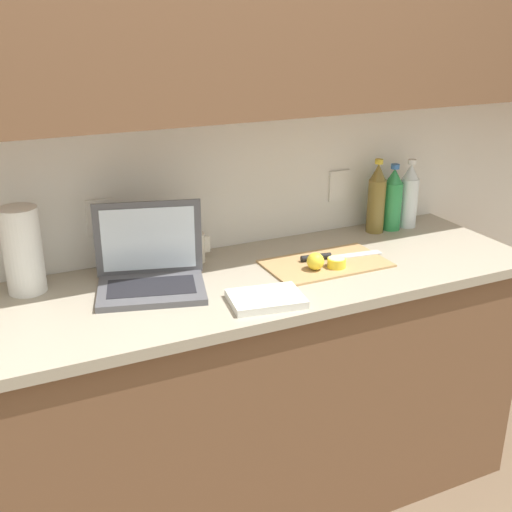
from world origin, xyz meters
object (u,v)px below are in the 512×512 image
object	(u,v)px
bottle_water_clear	(409,196)
measuring_cup	(193,248)
lemon_half_cut	(337,263)
paper_towel_roll	(23,250)
cutting_board	(326,264)
laptop	(150,269)
bottle_green_soda	(376,199)
bottle_oil_tall	(393,200)
lemon_whole_beside	(315,261)
knife	(327,256)

from	to	relation	value
bottle_water_clear	measuring_cup	distance (m)	0.92
lemon_half_cut	paper_towel_roll	distance (m)	1.02
cutting_board	laptop	bearing A→B (deg)	172.76
bottle_green_soda	cutting_board	bearing A→B (deg)	-148.24
laptop	bottle_oil_tall	bearing A→B (deg)	23.27
lemon_whole_beside	bottle_oil_tall	distance (m)	0.57
bottle_green_soda	bottle_oil_tall	distance (m)	0.08
knife	lemon_half_cut	size ratio (longest dim) A/B	4.86
lemon_half_cut	bottle_green_soda	distance (m)	0.45
cutting_board	lemon_whole_beside	xyz separation A→B (m)	(-0.07, -0.04, 0.03)
bottle_green_soda	paper_towel_roll	size ratio (longest dim) A/B	1.07
laptop	measuring_cup	world-z (taller)	laptop
cutting_board	bottle_water_clear	bearing A→B (deg)	23.22
lemon_half_cut	lemon_whole_beside	distance (m)	0.08
laptop	bottle_water_clear	distance (m)	1.13
bottle_green_soda	paper_towel_roll	xyz separation A→B (m)	(-1.32, -0.01, 0.00)
knife	paper_towel_roll	world-z (taller)	paper_towel_roll
lemon_whole_beside	paper_towel_roll	world-z (taller)	paper_towel_roll
knife	paper_towel_roll	bearing A→B (deg)	176.65
laptop	bottle_green_soda	world-z (taller)	bottle_green_soda
lemon_half_cut	bottle_oil_tall	xyz separation A→B (m)	(0.43, 0.27, 0.10)
bottle_water_clear	cutting_board	bearing A→B (deg)	-156.78
lemon_half_cut	measuring_cup	distance (m)	0.50
bottle_water_clear	laptop	bearing A→B (deg)	-172.63
knife	bottle_oil_tall	distance (m)	0.47
laptop	measuring_cup	xyz separation A→B (m)	(0.20, 0.15, -0.01)
lemon_whole_beside	cutting_board	bearing A→B (deg)	30.92
cutting_board	bottle_green_soda	bearing A→B (deg)	31.76
laptop	knife	world-z (taller)	laptop
cutting_board	bottle_oil_tall	size ratio (longest dim) A/B	1.59
bottle_green_soda	paper_towel_roll	world-z (taller)	bottle_green_soda
laptop	bottle_oil_tall	xyz separation A→B (m)	(1.04, 0.14, 0.06)
bottle_water_clear	bottle_oil_tall	bearing A→B (deg)	-180.00
lemon_whole_beside	bottle_oil_tall	size ratio (longest dim) A/B	0.22
lemon_whole_beside	bottle_water_clear	size ratio (longest dim) A/B	0.21
cutting_board	lemon_whole_beside	bearing A→B (deg)	-149.08
laptop	measuring_cup	bearing A→B (deg)	52.40
bottle_green_soda	bottle_oil_tall	bearing A→B (deg)	-0.00
knife	measuring_cup	distance (m)	0.47
bottle_water_clear	paper_towel_roll	world-z (taller)	bottle_water_clear
knife	paper_towel_roll	size ratio (longest dim) A/B	1.12
knife	measuring_cup	xyz separation A→B (m)	(-0.43, 0.20, 0.03)
laptop	lemon_whole_beside	world-z (taller)	laptop
measuring_cup	knife	bearing A→B (deg)	-24.94
laptop	paper_towel_roll	world-z (taller)	paper_towel_roll
lemon_half_cut	lemon_whole_beside	world-z (taller)	lemon_whole_beside
bottle_green_soda	paper_towel_roll	distance (m)	1.32
laptop	cutting_board	bearing A→B (deg)	8.10
lemon_whole_beside	bottle_oil_tall	xyz separation A→B (m)	(0.50, 0.26, 0.08)
lemon_whole_beside	bottle_green_soda	size ratio (longest dim) A/B	0.20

